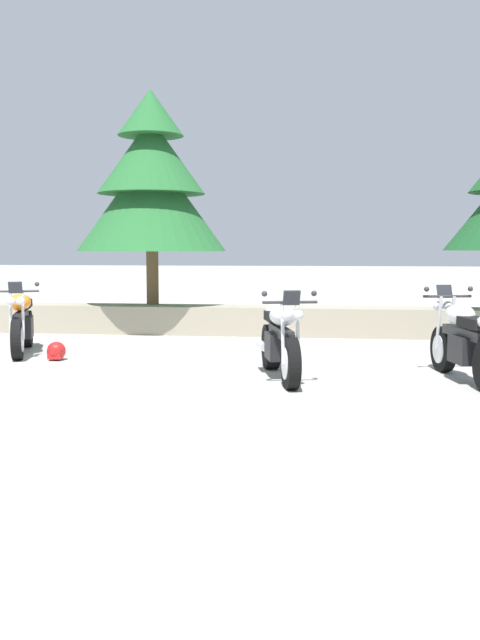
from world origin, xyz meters
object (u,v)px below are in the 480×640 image
Objects in this scene: pine_tree_far_left at (151,183)px; rider_helmet at (56,351)px; motorcycle_silver_centre at (280,341)px; motorcycle_orange_near_left at (21,323)px; motorcycle_white_far_right at (465,343)px.

rider_helmet is at bearing -97.35° from pine_tree_far_left.
motorcycle_silver_centre reaches higher than rider_helmet.
motorcycle_orange_near_left is 0.98× the size of motorcycle_silver_centre.
pine_tree_far_left is (-2.94, 4.83, 2.46)m from motorcycle_silver_centre.
motorcycle_orange_near_left is 7.13× the size of rider_helmet.
motorcycle_white_far_right is 7.46m from pine_tree_far_left.
rider_helmet is 4.76m from pine_tree_far_left.
motorcycle_white_far_right is at bearing -8.88° from rider_helmet.
pine_tree_far_left is at bearing 138.16° from motorcycle_white_far_right.
pine_tree_far_left is at bearing 82.65° from rider_helmet.
rider_helmet is 0.07× the size of pine_tree_far_left.
motorcycle_white_far_right is 5.82m from rider_helmet.
motorcycle_silver_centre is 0.48× the size of pine_tree_far_left.
motorcycle_orange_near_left and motorcycle_white_far_right have the same top height.
pine_tree_far_left is (1.31, 3.19, 2.46)m from motorcycle_orange_near_left.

